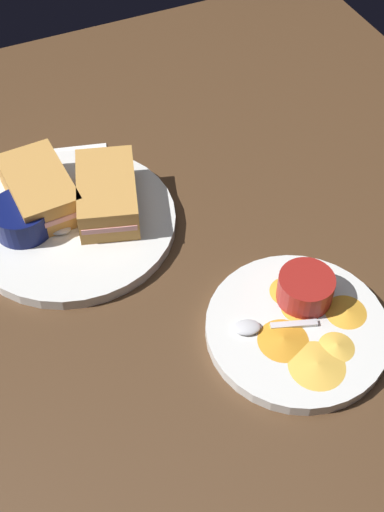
# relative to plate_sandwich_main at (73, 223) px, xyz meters

# --- Properties ---
(ground_plane) EXTENTS (1.10, 1.10, 0.03)m
(ground_plane) POSITION_rel_plate_sandwich_main_xyz_m (0.09, 0.09, -0.02)
(ground_plane) COLOR #4C331E
(plate_sandwich_main) EXTENTS (0.27, 0.27, 0.02)m
(plate_sandwich_main) POSITION_rel_plate_sandwich_main_xyz_m (0.00, 0.00, 0.00)
(plate_sandwich_main) COLOR silver
(plate_sandwich_main) RESTS_ON ground_plane
(sandwich_half_near) EXTENTS (0.15, 0.11, 0.05)m
(sandwich_half_near) POSITION_rel_plate_sandwich_main_xyz_m (-0.00, 0.05, 0.03)
(sandwich_half_near) COLOR #C68C42
(sandwich_half_near) RESTS_ON plate_sandwich_main
(sandwich_half_far) EXTENTS (0.14, 0.08, 0.05)m
(sandwich_half_far) POSITION_rel_plate_sandwich_main_xyz_m (-0.04, -0.03, 0.03)
(sandwich_half_far) COLOR #C68C42
(sandwich_half_far) RESTS_ON plate_sandwich_main
(ramekin_dark_sauce) EXTENTS (0.08, 0.08, 0.04)m
(ramekin_dark_sauce) POSITION_rel_plate_sandwich_main_xyz_m (-0.01, -0.06, 0.03)
(ramekin_dark_sauce) COLOR #0C144C
(ramekin_dark_sauce) RESTS_ON plate_sandwich_main
(spoon_by_dark_ramekin) EXTENTS (0.06, 0.09, 0.01)m
(spoon_by_dark_ramekin) POSITION_rel_plate_sandwich_main_xyz_m (0.02, -0.01, 0.01)
(spoon_by_dark_ramekin) COLOR silver
(spoon_by_dark_ramekin) RESTS_ON plate_sandwich_main
(plate_chips_companion) EXTENTS (0.21, 0.21, 0.02)m
(plate_chips_companion) POSITION_rel_plate_sandwich_main_xyz_m (0.27, 0.19, 0.00)
(plate_chips_companion) COLOR silver
(plate_chips_companion) RESTS_ON ground_plane
(ramekin_light_gravy) EXTENTS (0.07, 0.07, 0.04)m
(ramekin_light_gravy) POSITION_rel_plate_sandwich_main_xyz_m (0.24, 0.21, 0.03)
(ramekin_light_gravy) COLOR maroon
(ramekin_light_gravy) RESTS_ON plate_chips_companion
(spoon_by_gravy_ramekin) EXTENTS (0.05, 0.10, 0.01)m
(spoon_by_gravy_ramekin) POSITION_rel_plate_sandwich_main_xyz_m (0.26, 0.14, 0.01)
(spoon_by_gravy_ramekin) COLOR silver
(spoon_by_gravy_ramekin) RESTS_ON plate_chips_companion
(plantain_chip_scatter) EXTENTS (0.17, 0.16, 0.01)m
(plantain_chip_scatter) POSITION_rel_plate_sandwich_main_xyz_m (0.28, 0.19, 0.01)
(plantain_chip_scatter) COLOR gold
(plantain_chip_scatter) RESTS_ON plate_chips_companion
(paper_napkin_folded) EXTENTS (0.13, 0.11, 0.00)m
(paper_napkin_folded) POSITION_rel_plate_sandwich_main_xyz_m (-0.10, 0.04, -0.01)
(paper_napkin_folded) COLOR white
(paper_napkin_folded) RESTS_ON ground_plane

